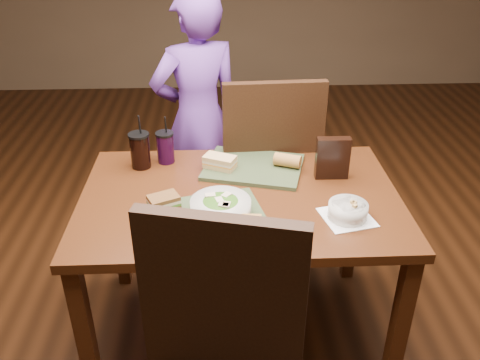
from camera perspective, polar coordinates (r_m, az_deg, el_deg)
name	(u,v)px	position (r m, az deg, el deg)	size (l,w,h in m)	color
ground	(240,328)	(2.54, 0.00, -16.29)	(6.00, 6.00, 0.00)	#381C0B
dining_table	(240,213)	(2.12, 0.00, -3.77)	(1.30, 0.85, 0.75)	#45220D
chair_far	(270,167)	(2.59, 3.36, 1.49)	(0.50, 0.50, 1.10)	black
diner	(198,118)	(2.89, -4.74, 6.90)	(0.52, 0.34, 1.43)	#6A389B
tray_near	(208,218)	(1.92, -3.63, -4.25)	(0.42, 0.32, 0.02)	#354427
tray_far	(253,167)	(2.26, 1.52, 1.46)	(0.42, 0.32, 0.02)	#354427
salad_bowl	(221,207)	(1.89, -2.19, -3.07)	(0.23, 0.23, 0.08)	silver
soup_bowl	(348,210)	(1.95, 12.02, -3.36)	(0.22, 0.22, 0.07)	white
sandwich_near	(164,202)	(1.96, -8.55, -2.46)	(0.14, 0.12, 0.05)	#593819
sandwich_far	(220,162)	(2.23, -2.29, 2.06)	(0.16, 0.13, 0.05)	tan
baguette_near	(243,223)	(1.81, 0.36, -4.80)	(0.06, 0.06, 0.13)	#AD7533
baguette_far	(287,160)	(2.25, 5.35, 2.20)	(0.06, 0.06, 0.12)	#AD7533
cup_cola	(140,150)	(2.29, -11.16, 3.30)	(0.09, 0.09, 0.25)	black
cup_berry	(165,147)	(2.32, -8.37, 3.67)	(0.08, 0.08, 0.22)	black
chip_bag	(332,158)	(2.19, 10.34, 2.43)	(0.14, 0.04, 0.19)	black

